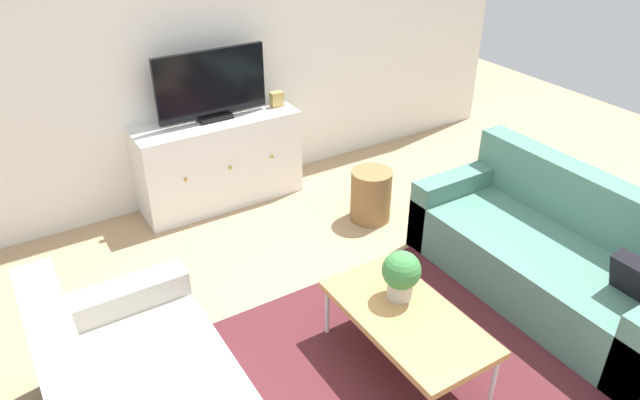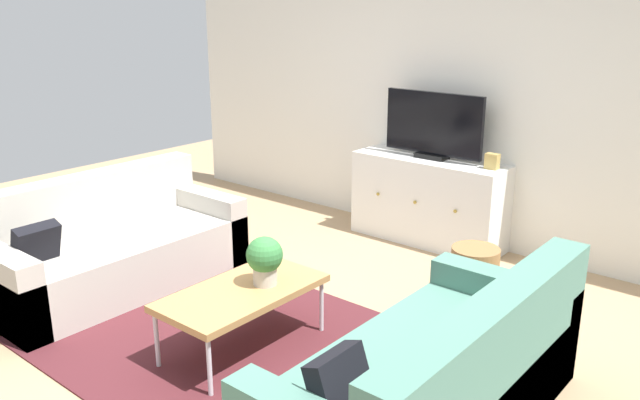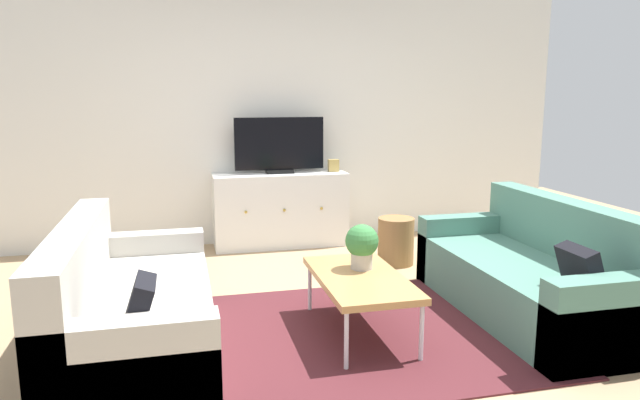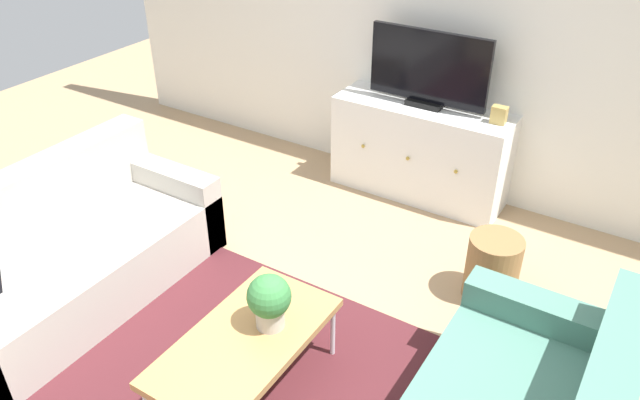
{
  "view_description": "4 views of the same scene",
  "coord_description": "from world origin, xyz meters",
  "px_view_note": "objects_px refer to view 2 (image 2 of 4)",
  "views": [
    {
      "loc": [
        -1.7,
        -2.04,
        2.67
      ],
      "look_at": [
        0.0,
        0.69,
        0.77
      ],
      "focal_mm": 32.91,
      "sensor_mm": 36.0,
      "label": 1
    },
    {
      "loc": [
        2.78,
        -2.65,
        2.11
      ],
      "look_at": [
        0.0,
        0.69,
        0.77
      ],
      "focal_mm": 36.55,
      "sensor_mm": 36.0,
      "label": 2
    },
    {
      "loc": [
        -1.07,
        -3.65,
        1.61
      ],
      "look_at": [
        0.0,
        0.69,
        0.77
      ],
      "focal_mm": 32.43,
      "sensor_mm": 36.0,
      "label": 3
    },
    {
      "loc": [
        1.6,
        -1.87,
        2.66
      ],
      "look_at": [
        0.0,
        0.69,
        0.77
      ],
      "focal_mm": 34.52,
      "sensor_mm": 36.0,
      "label": 4
    }
  ],
  "objects_px": {
    "coffee_table": "(242,294)",
    "tv_console": "(428,200)",
    "mantel_clock": "(492,161)",
    "wicker_basket": "(474,277)",
    "potted_plant": "(265,258)",
    "couch_right_side": "(440,387)",
    "flat_screen_tv": "(433,126)",
    "couch_left_side": "(109,250)"
  },
  "relations": [
    {
      "from": "couch_left_side",
      "to": "wicker_basket",
      "type": "height_order",
      "value": "couch_left_side"
    },
    {
      "from": "tv_console",
      "to": "flat_screen_tv",
      "type": "distance_m",
      "value": 0.68
    },
    {
      "from": "wicker_basket",
      "to": "coffee_table",
      "type": "bearing_deg",
      "value": -119.32
    },
    {
      "from": "coffee_table",
      "to": "flat_screen_tv",
      "type": "bearing_deg",
      "value": 92.72
    },
    {
      "from": "couch_left_side",
      "to": "tv_console",
      "type": "relative_size",
      "value": 1.37
    },
    {
      "from": "tv_console",
      "to": "mantel_clock",
      "type": "distance_m",
      "value": 0.73
    },
    {
      "from": "coffee_table",
      "to": "mantel_clock",
      "type": "xyz_separation_m",
      "value": [
        0.46,
        2.41,
        0.46
      ]
    },
    {
      "from": "couch_left_side",
      "to": "coffee_table",
      "type": "xyz_separation_m",
      "value": [
        1.51,
        -0.04,
        0.1
      ]
    },
    {
      "from": "mantel_clock",
      "to": "couch_right_side",
      "type": "bearing_deg",
      "value": -69.13
    },
    {
      "from": "flat_screen_tv",
      "to": "tv_console",
      "type": "bearing_deg",
      "value": -90.0
    },
    {
      "from": "tv_console",
      "to": "wicker_basket",
      "type": "bearing_deg",
      "value": -44.98
    },
    {
      "from": "mantel_clock",
      "to": "wicker_basket",
      "type": "height_order",
      "value": "mantel_clock"
    },
    {
      "from": "tv_console",
      "to": "flat_screen_tv",
      "type": "height_order",
      "value": "flat_screen_tv"
    },
    {
      "from": "coffee_table",
      "to": "potted_plant",
      "type": "distance_m",
      "value": 0.26
    },
    {
      "from": "wicker_basket",
      "to": "potted_plant",
      "type": "bearing_deg",
      "value": -120.17
    },
    {
      "from": "mantel_clock",
      "to": "wicker_basket",
      "type": "bearing_deg",
      "value": -68.95
    },
    {
      "from": "wicker_basket",
      "to": "flat_screen_tv",
      "type": "bearing_deg",
      "value": 134.41
    },
    {
      "from": "potted_plant",
      "to": "wicker_basket",
      "type": "relative_size",
      "value": 0.7
    },
    {
      "from": "flat_screen_tv",
      "to": "wicker_basket",
      "type": "xyz_separation_m",
      "value": [
        0.94,
        -0.96,
        -0.84
      ]
    },
    {
      "from": "couch_left_side",
      "to": "coffee_table",
      "type": "height_order",
      "value": "couch_left_side"
    },
    {
      "from": "flat_screen_tv",
      "to": "mantel_clock",
      "type": "distance_m",
      "value": 0.62
    },
    {
      "from": "potted_plant",
      "to": "couch_right_side",
      "type": "bearing_deg",
      "value": -4.81
    },
    {
      "from": "potted_plant",
      "to": "mantel_clock",
      "type": "distance_m",
      "value": 2.31
    },
    {
      "from": "couch_right_side",
      "to": "mantel_clock",
      "type": "xyz_separation_m",
      "value": [
        -0.91,
        2.37,
        0.56
      ]
    },
    {
      "from": "coffee_table",
      "to": "mantel_clock",
      "type": "distance_m",
      "value": 2.5
    },
    {
      "from": "coffee_table",
      "to": "potted_plant",
      "type": "height_order",
      "value": "potted_plant"
    },
    {
      "from": "tv_console",
      "to": "couch_left_side",
      "type": "bearing_deg",
      "value": -120.43
    },
    {
      "from": "mantel_clock",
      "to": "wicker_basket",
      "type": "distance_m",
      "value": 1.18
    },
    {
      "from": "couch_right_side",
      "to": "mantel_clock",
      "type": "bearing_deg",
      "value": 110.87
    },
    {
      "from": "coffee_table",
      "to": "tv_console",
      "type": "distance_m",
      "value": 2.41
    },
    {
      "from": "couch_right_side",
      "to": "flat_screen_tv",
      "type": "height_order",
      "value": "flat_screen_tv"
    },
    {
      "from": "tv_console",
      "to": "mantel_clock",
      "type": "relative_size",
      "value": 10.75
    },
    {
      "from": "flat_screen_tv",
      "to": "couch_right_side",
      "type": "bearing_deg",
      "value": -58.21
    },
    {
      "from": "potted_plant",
      "to": "wicker_basket",
      "type": "distance_m",
      "value": 1.57
    },
    {
      "from": "coffee_table",
      "to": "potted_plant",
      "type": "xyz_separation_m",
      "value": [
        0.06,
        0.15,
        0.2
      ]
    },
    {
      "from": "tv_console",
      "to": "wicker_basket",
      "type": "height_order",
      "value": "tv_console"
    },
    {
      "from": "coffee_table",
      "to": "mantel_clock",
      "type": "relative_size",
      "value": 8.03
    },
    {
      "from": "potted_plant",
      "to": "tv_console",
      "type": "height_order",
      "value": "tv_console"
    },
    {
      "from": "coffee_table",
      "to": "potted_plant",
      "type": "relative_size",
      "value": 3.35
    },
    {
      "from": "tv_console",
      "to": "couch_right_side",
      "type": "bearing_deg",
      "value": -57.99
    },
    {
      "from": "couch_left_side",
      "to": "potted_plant",
      "type": "relative_size",
      "value": 6.16
    },
    {
      "from": "flat_screen_tv",
      "to": "mantel_clock",
      "type": "relative_size",
      "value": 7.18
    }
  ]
}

